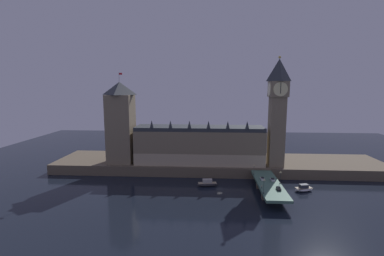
{
  "coord_description": "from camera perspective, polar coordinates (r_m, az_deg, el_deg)",
  "views": [
    {
      "loc": [
        -6.09,
        -148.43,
        56.15
      ],
      "look_at": [
        -16.69,
        20.0,
        31.14
      ],
      "focal_mm": 26.0,
      "sensor_mm": 36.0,
      "label": 1
    }
  ],
  "objects": [
    {
      "name": "pedestrian_near_rail",
      "position": [
        146.7,
        14.12,
        -11.6
      ],
      "size": [
        0.38,
        0.38,
        1.77
      ],
      "color": "black",
      "rests_on": "bridge"
    },
    {
      "name": "parliament_hall",
      "position": [
        182.82,
        1.52,
        -3.45
      ],
      "size": [
        82.98,
        20.08,
        29.09
      ],
      "color": "#7F7056",
      "rests_on": "embankment"
    },
    {
      "name": "car_northbound_lead",
      "position": [
        159.28,
        14.22,
        -10.05
      ],
      "size": [
        1.95,
        3.93,
        1.59
      ],
      "color": "white",
      "rests_on": "bridge"
    },
    {
      "name": "clock_tower",
      "position": [
        180.03,
        17.12,
        3.71
      ],
      "size": [
        11.36,
        11.47,
        68.24
      ],
      "color": "#7F7056",
      "rests_on": "embankment"
    },
    {
      "name": "street_lamp_mid",
      "position": [
        155.38,
        17.69,
        -9.36
      ],
      "size": [
        1.34,
        0.6,
        6.57
      ],
      "color": "#2D3333",
      "rests_on": "bridge"
    },
    {
      "name": "bridge",
      "position": [
        155.86,
        15.52,
        -11.37
      ],
      "size": [
        12.1,
        46.0,
        5.62
      ],
      "color": "#4C7560",
      "rests_on": "ground_plane"
    },
    {
      "name": "street_lamp_near",
      "position": [
        139.17,
        14.52,
        -11.15
      ],
      "size": [
        1.34,
        0.6,
        7.25
      ],
      "color": "#2D3333",
      "rests_on": "bridge"
    },
    {
      "name": "victoria_tower",
      "position": [
        188.69,
        -14.41,
        1.13
      ],
      "size": [
        16.43,
        16.43,
        58.95
      ],
      "color": "#7F7056",
      "rests_on": "embankment"
    },
    {
      "name": "car_southbound_lead",
      "position": [
        147.12,
        17.35,
        -11.75
      ],
      "size": [
        1.88,
        4.08,
        1.6
      ],
      "color": "black",
      "rests_on": "bridge"
    },
    {
      "name": "boat_downstream",
      "position": [
        165.97,
        21.93,
        -11.46
      ],
      "size": [
        10.88,
        6.85,
        3.84
      ],
      "color": "white",
      "rests_on": "ground_plane"
    },
    {
      "name": "street_lamp_far",
      "position": [
        167.0,
        12.61,
        -8.06
      ],
      "size": [
        1.34,
        0.6,
        5.92
      ],
      "color": "#2D3333",
      "rests_on": "bridge"
    },
    {
      "name": "embankment",
      "position": [
        194.85,
        5.3,
        -7.37
      ],
      "size": [
        220.0,
        42.0,
        6.44
      ],
      "color": "brown",
      "rests_on": "ground_plane"
    },
    {
      "name": "car_southbound_trail",
      "position": [
        159.43,
        16.2,
        -10.14
      ],
      "size": [
        2.11,
        3.91,
        1.45
      ],
      "color": "silver",
      "rests_on": "bridge"
    },
    {
      "name": "ground_plane",
      "position": [
        158.81,
        5.7,
        -12.32
      ],
      "size": [
        400.0,
        400.0,
        0.0
      ],
      "primitive_type": "plane",
      "color": "black"
    },
    {
      "name": "boat_upstream",
      "position": [
        161.59,
        3.15,
        -11.33
      ],
      "size": [
        12.16,
        5.21,
        4.24
      ],
      "color": "#28282D",
      "rests_on": "ground_plane"
    }
  ]
}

